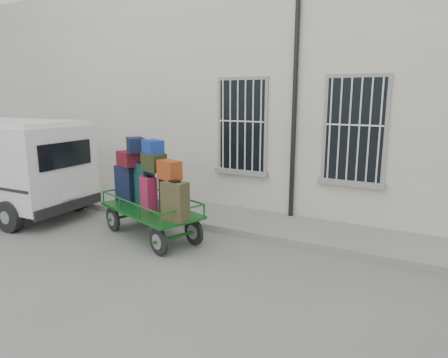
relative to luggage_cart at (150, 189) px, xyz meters
name	(u,v)px	position (x,y,z in m)	size (l,w,h in m)	color
ground	(190,255)	(1.30, -0.46, -1.05)	(80.00, 80.00, 0.00)	slate
building	(293,95)	(1.30, 5.04, 1.95)	(24.00, 5.15, 6.00)	beige
sidewalk	(242,221)	(1.30, 1.74, -0.97)	(24.00, 1.70, 0.15)	slate
luggage_cart	(150,189)	(0.00, 0.00, 0.00)	(2.89, 1.84, 2.09)	black
van	(0,160)	(-4.52, -0.38, 0.32)	(4.84, 2.34, 2.39)	silver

